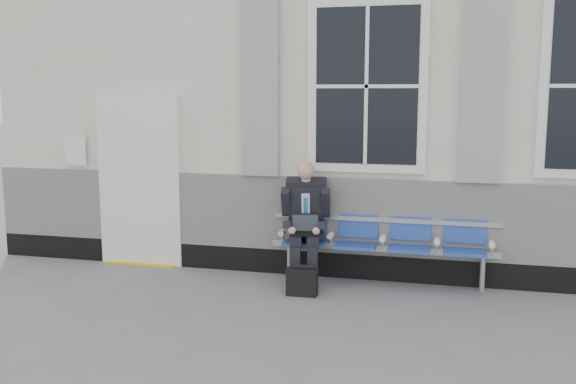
# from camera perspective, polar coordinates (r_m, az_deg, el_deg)

# --- Properties ---
(station_building) EXTENTS (14.40, 4.40, 4.49)m
(station_building) POSITION_cam_1_polar(r_m,az_deg,el_deg) (9.43, 21.73, 8.46)
(station_building) COLOR silver
(station_building) RESTS_ON ground
(bench) EXTENTS (2.60, 0.47, 0.91)m
(bench) POSITION_cam_1_polar(r_m,az_deg,el_deg) (7.42, 8.48, -3.96)
(bench) COLOR #9EA0A3
(bench) RESTS_ON ground
(businessman) EXTENTS (0.59, 0.79, 1.41)m
(businessman) POSITION_cam_1_polar(r_m,az_deg,el_deg) (7.38, 1.57, -2.26)
(businessman) COLOR black
(businessman) RESTS_ON ground
(briefcase) EXTENTS (0.34, 0.15, 0.34)m
(briefcase) POSITION_cam_1_polar(r_m,az_deg,el_deg) (7.01, 1.26, -7.94)
(briefcase) COLOR black
(briefcase) RESTS_ON ground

